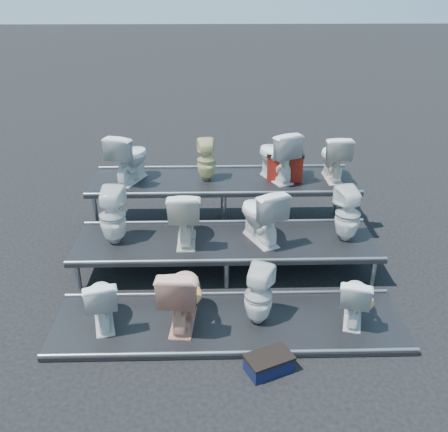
{
  "coord_description": "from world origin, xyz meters",
  "views": [
    {
      "loc": [
        -0.17,
        -6.15,
        3.82
      ],
      "look_at": [
        -0.02,
        0.1,
        0.79
      ],
      "focal_mm": 40.0,
      "sensor_mm": 36.0,
      "label": 1
    }
  ],
  "objects_px": {
    "toilet_2": "(258,295)",
    "toilet_6": "(261,214)",
    "toilet_5": "(185,215)",
    "toilet_8": "(129,157)",
    "red_crate": "(285,166)",
    "toilet_10": "(277,155)",
    "toilet_1": "(181,293)",
    "step_stool": "(269,364)",
    "toilet_3": "(355,297)",
    "toilet_0": "(101,300)",
    "toilet_11": "(334,157)",
    "toilet_4": "(113,216)",
    "toilet_9": "(206,160)",
    "toilet_7": "(348,214)"
  },
  "relations": [
    {
      "from": "toilet_0",
      "to": "toilet_7",
      "type": "height_order",
      "value": "toilet_7"
    },
    {
      "from": "toilet_3",
      "to": "toilet_8",
      "type": "xyz_separation_m",
      "value": [
        -2.96,
        2.6,
        0.87
      ]
    },
    {
      "from": "toilet_11",
      "to": "step_stool",
      "type": "distance_m",
      "value": 3.81
    },
    {
      "from": "toilet_10",
      "to": "toilet_8",
      "type": "bearing_deg",
      "value": -24.69
    },
    {
      "from": "toilet_2",
      "to": "toilet_5",
      "type": "relative_size",
      "value": 0.93
    },
    {
      "from": "toilet_4",
      "to": "toilet_5",
      "type": "bearing_deg",
      "value": -174.3
    },
    {
      "from": "toilet_2",
      "to": "toilet_1",
      "type": "bearing_deg",
      "value": 22.85
    },
    {
      "from": "toilet_8",
      "to": "toilet_11",
      "type": "xyz_separation_m",
      "value": [
        3.22,
        0.0,
        -0.02
      ]
    },
    {
      "from": "toilet_0",
      "to": "toilet_4",
      "type": "distance_m",
      "value": 1.38
    },
    {
      "from": "toilet_0",
      "to": "toilet_10",
      "type": "xyz_separation_m",
      "value": [
        2.33,
        2.6,
        0.87
      ]
    },
    {
      "from": "toilet_8",
      "to": "toilet_0",
      "type": "bearing_deg",
      "value": 111.68
    },
    {
      "from": "red_crate",
      "to": "toilet_8",
      "type": "bearing_deg",
      "value": -171.23
    },
    {
      "from": "toilet_5",
      "to": "toilet_2",
      "type": "bearing_deg",
      "value": 124.49
    },
    {
      "from": "toilet_3",
      "to": "toilet_11",
      "type": "bearing_deg",
      "value": -79.19
    },
    {
      "from": "toilet_1",
      "to": "toilet_3",
      "type": "bearing_deg",
      "value": -174.81
    },
    {
      "from": "toilet_0",
      "to": "toilet_4",
      "type": "xyz_separation_m",
      "value": [
        -0.05,
        1.3,
        0.46
      ]
    },
    {
      "from": "toilet_0",
      "to": "toilet_3",
      "type": "xyz_separation_m",
      "value": [
        2.99,
        0.0,
        -0.02
      ]
    },
    {
      "from": "toilet_6",
      "to": "toilet_11",
      "type": "height_order",
      "value": "toilet_11"
    },
    {
      "from": "toilet_7",
      "to": "step_stool",
      "type": "bearing_deg",
      "value": 43.74
    },
    {
      "from": "toilet_1",
      "to": "step_stool",
      "type": "bearing_deg",
      "value": 146.2
    },
    {
      "from": "toilet_0",
      "to": "toilet_2",
      "type": "xyz_separation_m",
      "value": [
        1.84,
        0.0,
        0.03
      ]
    },
    {
      "from": "toilet_1",
      "to": "toilet_6",
      "type": "distance_m",
      "value": 1.71
    },
    {
      "from": "toilet_8",
      "to": "toilet_9",
      "type": "bearing_deg",
      "value": -157.82
    },
    {
      "from": "toilet_11",
      "to": "red_crate",
      "type": "relative_size",
      "value": 1.33
    },
    {
      "from": "toilet_2",
      "to": "toilet_6",
      "type": "xyz_separation_m",
      "value": [
        0.13,
        1.3,
        0.43
      ]
    },
    {
      "from": "toilet_1",
      "to": "toilet_7",
      "type": "bearing_deg",
      "value": -144.65
    },
    {
      "from": "toilet_5",
      "to": "toilet_8",
      "type": "height_order",
      "value": "toilet_8"
    },
    {
      "from": "toilet_1",
      "to": "toilet_5",
      "type": "bearing_deg",
      "value": -84.64
    },
    {
      "from": "toilet_2",
      "to": "toilet_11",
      "type": "bearing_deg",
      "value": -95.37
    },
    {
      "from": "toilet_1",
      "to": "toilet_10",
      "type": "distance_m",
      "value": 3.05
    },
    {
      "from": "toilet_0",
      "to": "toilet_2",
      "type": "distance_m",
      "value": 1.84
    },
    {
      "from": "toilet_1",
      "to": "step_stool",
      "type": "height_order",
      "value": "toilet_1"
    },
    {
      "from": "toilet_5",
      "to": "toilet_7",
      "type": "xyz_separation_m",
      "value": [
        2.24,
        0.0,
        -0.01
      ]
    },
    {
      "from": "toilet_6",
      "to": "toilet_10",
      "type": "relative_size",
      "value": 0.99
    },
    {
      "from": "toilet_3",
      "to": "toilet_5",
      "type": "distance_m",
      "value": 2.47
    },
    {
      "from": "toilet_8",
      "to": "toilet_10",
      "type": "distance_m",
      "value": 2.31
    },
    {
      "from": "toilet_10",
      "to": "toilet_3",
      "type": "bearing_deg",
      "value": 79.5
    },
    {
      "from": "toilet_3",
      "to": "toilet_8",
      "type": "distance_m",
      "value": 4.04
    },
    {
      "from": "toilet_5",
      "to": "toilet_11",
      "type": "xyz_separation_m",
      "value": [
        2.3,
        1.3,
        0.37
      ]
    },
    {
      "from": "toilet_8",
      "to": "toilet_3",
      "type": "bearing_deg",
      "value": 160.92
    },
    {
      "from": "toilet_2",
      "to": "toilet_10",
      "type": "distance_m",
      "value": 2.77
    },
    {
      "from": "toilet_4",
      "to": "step_stool",
      "type": "bearing_deg",
      "value": 138.88
    },
    {
      "from": "toilet_6",
      "to": "toilet_7",
      "type": "bearing_deg",
      "value": 155.4
    },
    {
      "from": "toilet_10",
      "to": "toilet_11",
      "type": "xyz_separation_m",
      "value": [
        0.91,
        0.0,
        -0.04
      ]
    },
    {
      "from": "toilet_4",
      "to": "red_crate",
      "type": "xyz_separation_m",
      "value": [
        2.53,
        1.38,
        0.2
      ]
    },
    {
      "from": "toilet_2",
      "to": "step_stool",
      "type": "bearing_deg",
      "value": 116.79
    },
    {
      "from": "toilet_1",
      "to": "toilet_8",
      "type": "bearing_deg",
      "value": -65.36
    },
    {
      "from": "toilet_1",
      "to": "toilet_11",
      "type": "xyz_separation_m",
      "value": [
        2.3,
        2.6,
        0.76
      ]
    },
    {
      "from": "toilet_9",
      "to": "toilet_4",
      "type": "bearing_deg",
      "value": 41.19
    },
    {
      "from": "toilet_5",
      "to": "red_crate",
      "type": "relative_size",
      "value": 1.42
    }
  ]
}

